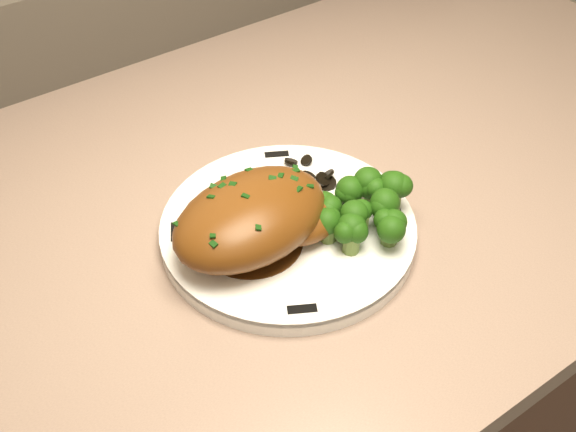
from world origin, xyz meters
TOP-DOWN VIEW (x-y plane):
  - plate at (0.45, 1.61)m, footprint 0.26×0.26m
  - rim_accent_0 at (0.50, 1.70)m, footprint 0.03×0.02m
  - rim_accent_1 at (0.36, 1.66)m, footprint 0.02×0.03m
  - rim_accent_2 at (0.40, 1.51)m, footprint 0.03×0.02m
  - rim_accent_3 at (0.55, 1.56)m, footprint 0.02×0.03m
  - gravy_pool at (0.41, 1.61)m, footprint 0.10×0.10m
  - chicken_breast at (0.42, 1.60)m, footprint 0.17×0.12m
  - mushroom_pile at (0.48, 1.65)m, footprint 0.08×0.06m
  - broccoli_florets at (0.51, 1.56)m, footprint 0.10×0.08m

SIDE VIEW (x-z plane):
  - plate at x=0.45m, z-range 0.83..0.84m
  - rim_accent_0 at x=0.50m, z-range 0.84..0.85m
  - rim_accent_1 at x=0.36m, z-range 0.84..0.85m
  - rim_accent_2 at x=0.40m, z-range 0.84..0.85m
  - rim_accent_3 at x=0.55m, z-range 0.84..0.85m
  - gravy_pool at x=0.41m, z-range 0.84..0.85m
  - mushroom_pile at x=0.48m, z-range 0.84..0.86m
  - broccoli_florets at x=0.51m, z-range 0.85..0.88m
  - chicken_breast at x=0.42m, z-range 0.84..0.90m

